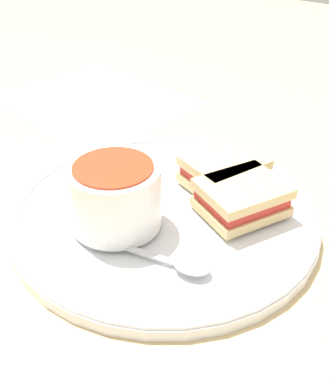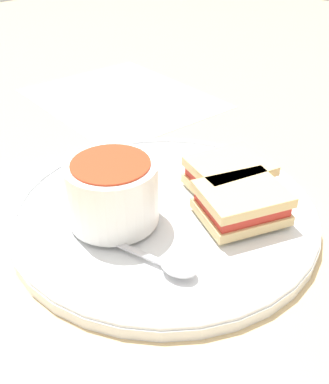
{
  "view_description": "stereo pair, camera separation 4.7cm",
  "coord_description": "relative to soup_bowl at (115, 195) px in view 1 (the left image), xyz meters",
  "views": [
    {
      "loc": [
        -0.3,
        -0.25,
        0.3
      ],
      "look_at": [
        0.0,
        0.0,
        0.03
      ],
      "focal_mm": 42.0,
      "sensor_mm": 36.0,
      "label": 1
    },
    {
      "loc": [
        -0.27,
        -0.28,
        0.3
      ],
      "look_at": [
        0.0,
        0.0,
        0.03
      ],
      "focal_mm": 42.0,
      "sensor_mm": 36.0,
      "label": 2
    }
  ],
  "objects": [
    {
      "name": "ground_plane",
      "position": [
        0.05,
        -0.02,
        -0.05
      ],
      "size": [
        2.4,
        2.4,
        0.0
      ],
      "primitive_type": "plane",
      "color": "#D1B27F"
    },
    {
      "name": "plate",
      "position": [
        0.05,
        -0.02,
        -0.04
      ],
      "size": [
        0.33,
        0.33,
        0.02
      ],
      "color": "white",
      "rests_on": "ground_plane"
    },
    {
      "name": "soup_bowl",
      "position": [
        0.0,
        0.0,
        0.0
      ],
      "size": [
        0.09,
        0.09,
        0.07
      ],
      "color": "white",
      "rests_on": "plate"
    },
    {
      "name": "spoon",
      "position": [
        -0.01,
        -0.09,
        -0.03
      ],
      "size": [
        0.04,
        0.12,
        0.01
      ],
      "rotation": [
        0.0,
        0.0,
        11.25
      ],
      "color": "silver",
      "rests_on": "plate"
    },
    {
      "name": "sandwich_half_near",
      "position": [
        0.1,
        -0.09,
        -0.02
      ],
      "size": [
        0.1,
        0.1,
        0.03
      ],
      "rotation": [
        0.0,
        0.0,
        5.89
      ],
      "color": "#DBBC7F",
      "rests_on": "plate"
    },
    {
      "name": "sandwich_half_far",
      "position": [
        0.13,
        -0.04,
        -0.02
      ],
      "size": [
        0.1,
        0.09,
        0.03
      ],
      "rotation": [
        0.0,
        0.0,
        5.99
      ],
      "color": "#DBBC7F",
      "rests_on": "plate"
    },
    {
      "name": "menu_sheet",
      "position": [
        0.24,
        0.28,
        -0.05
      ],
      "size": [
        0.28,
        0.32,
        0.0
      ],
      "rotation": [
        0.0,
        0.0,
        -0.08
      ],
      "color": "white",
      "rests_on": "ground_plane"
    }
  ]
}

